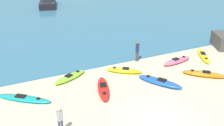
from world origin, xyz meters
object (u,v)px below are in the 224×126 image
object	(u,v)px
kayak_on_sand_3	(103,88)
kayak_on_sand_5	(160,82)
person_near_foreground	(60,118)
person_near_waterline	(137,50)
kayak_on_sand_1	(204,74)
kayak_on_sand_6	(177,61)
moored_boat_4	(48,3)
kayak_on_sand_7	(70,77)
kayak_on_sand_0	(124,70)
kayak_on_sand_8	(203,55)
kayak_on_sand_4	(24,98)

from	to	relation	value
kayak_on_sand_3	kayak_on_sand_5	distance (m)	3.92
person_near_foreground	person_near_waterline	xyz separation A→B (m)	(7.79, 5.98, 0.06)
kayak_on_sand_1	kayak_on_sand_3	bearing A→B (deg)	170.94
kayak_on_sand_3	kayak_on_sand_6	xyz separation A→B (m)	(6.96, 1.45, 0.01)
kayak_on_sand_1	moored_boat_4	distance (m)	26.39
kayak_on_sand_6	kayak_on_sand_7	world-z (taller)	kayak_on_sand_6
kayak_on_sand_7	person_near_waterline	xyz separation A→B (m)	(5.74, 0.61, 0.83)
kayak_on_sand_0	kayak_on_sand_5	bearing A→B (deg)	-59.84
person_near_foreground	person_near_waterline	distance (m)	9.82
kayak_on_sand_1	kayak_on_sand_8	size ratio (longest dim) A/B	0.90
person_near_foreground	moored_boat_4	distance (m)	27.99
kayak_on_sand_1	kayak_on_sand_8	world-z (taller)	kayak_on_sand_1
kayak_on_sand_6	person_near_waterline	distance (m)	3.26
kayak_on_sand_3	kayak_on_sand_1	bearing A→B (deg)	-9.06
kayak_on_sand_7	person_near_waterline	size ratio (longest dim) A/B	1.62
kayak_on_sand_4	kayak_on_sand_6	size ratio (longest dim) A/B	1.15
kayak_on_sand_4	person_near_foreground	distance (m)	4.22
kayak_on_sand_5	kayak_on_sand_8	size ratio (longest dim) A/B	1.01
kayak_on_sand_5	person_near_foreground	bearing A→B (deg)	-163.97
kayak_on_sand_6	kayak_on_sand_3	bearing A→B (deg)	-168.21
kayak_on_sand_0	kayak_on_sand_7	xyz separation A→B (m)	(-3.89, 0.75, -0.03)
kayak_on_sand_1	kayak_on_sand_3	distance (m)	7.47
kayak_on_sand_7	kayak_on_sand_8	distance (m)	11.26
kayak_on_sand_5	person_near_foreground	distance (m)	7.72
kayak_on_sand_1	kayak_on_sand_6	size ratio (longest dim) A/B	0.96
kayak_on_sand_6	person_near_waterline	xyz separation A→B (m)	(-2.72, 1.61, 0.79)
person_near_foreground	kayak_on_sand_5	bearing A→B (deg)	16.03
kayak_on_sand_7	person_near_waterline	bearing A→B (deg)	6.05
kayak_on_sand_6	kayak_on_sand_8	world-z (taller)	kayak_on_sand_6
kayak_on_sand_3	person_near_foreground	size ratio (longest dim) A/B	1.93
person_near_waterline	moored_boat_4	bearing A→B (deg)	96.80
kayak_on_sand_3	kayak_on_sand_5	bearing A→B (deg)	-11.58
kayak_on_sand_8	person_near_foreground	bearing A→B (deg)	-161.66
kayak_on_sand_1	kayak_on_sand_6	distance (m)	2.66
kayak_on_sand_5	kayak_on_sand_8	bearing A→B (deg)	21.16
kayak_on_sand_8	person_near_foreground	distance (m)	13.99
kayak_on_sand_7	person_near_foreground	bearing A→B (deg)	-110.84
kayak_on_sand_7	kayak_on_sand_6	bearing A→B (deg)	-6.78
kayak_on_sand_0	kayak_on_sand_5	world-z (taller)	kayak_on_sand_5
person_near_waterline	moored_boat_4	distance (m)	21.67
kayak_on_sand_0	moored_boat_4	xyz separation A→B (m)	(-0.71, 22.87, 0.40)
kayak_on_sand_4	moored_boat_4	distance (m)	24.47
kayak_on_sand_3	person_near_waterline	xyz separation A→B (m)	(4.24, 3.07, 0.80)
kayak_on_sand_8	person_near_waterline	bearing A→B (deg)	163.89
kayak_on_sand_8	moored_boat_4	bearing A→B (deg)	109.19
kayak_on_sand_1	kayak_on_sand_4	bearing A→B (deg)	169.85
kayak_on_sand_3	kayak_on_sand_4	bearing A→B (deg)	168.23
kayak_on_sand_4	kayak_on_sand_1	bearing A→B (deg)	-10.15
kayak_on_sand_0	moored_boat_4	bearing A→B (deg)	91.78
kayak_on_sand_1	person_near_waterline	distance (m)	5.33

